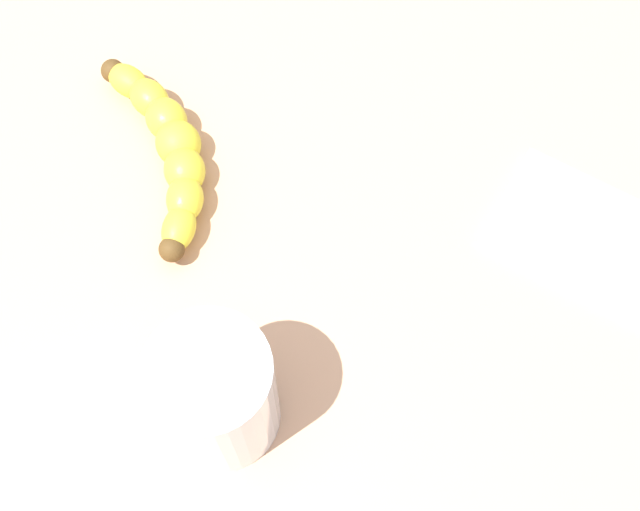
% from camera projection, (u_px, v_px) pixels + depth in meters
% --- Properties ---
extents(wooden_tabletop, '(1.20, 1.20, 0.03)m').
position_uv_depth(wooden_tabletop, '(286.00, 339.00, 0.65)').
color(wooden_tabletop, tan).
rests_on(wooden_tabletop, ground).
extents(banana, '(0.17, 0.12, 0.04)m').
position_uv_depth(banana, '(167.00, 147.00, 0.68)').
color(banana, yellow).
rests_on(banana, wooden_tabletop).
extents(smoothie_glass, '(0.08, 0.08, 0.11)m').
position_uv_depth(smoothie_glass, '(218.00, 396.00, 0.56)').
color(smoothie_glass, silver).
rests_on(smoothie_glass, wooden_tabletop).
extents(folded_napkin, '(0.15, 0.10, 0.01)m').
position_uv_depth(folded_napkin, '(586.00, 234.00, 0.66)').
color(folded_napkin, white).
rests_on(folded_napkin, wooden_tabletop).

